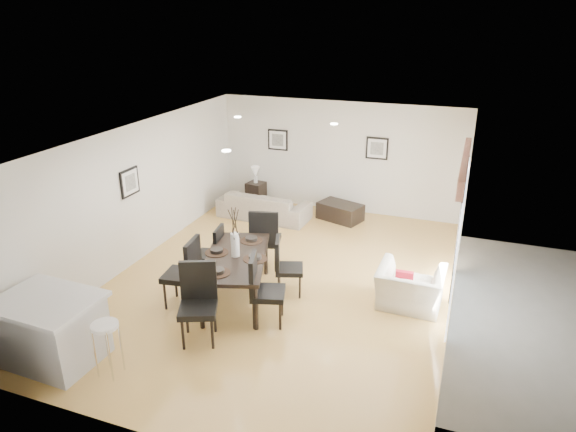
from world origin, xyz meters
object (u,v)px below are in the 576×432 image
(bar_stool, at_px, (105,331))
(dining_table, at_px, (236,260))
(dining_chair_wfar, at_px, (214,250))
(dining_chair_head, at_px, (198,297))
(kitchen_island, at_px, (51,329))
(dining_chair_wnear, at_px, (186,269))
(side_table, at_px, (256,193))
(armchair, at_px, (410,288))
(dining_chair_enear, at_px, (262,286))
(coffee_table, at_px, (340,212))
(dining_chair_foot, at_px, (265,236))
(sofa, at_px, (264,205))
(dining_chair_efar, at_px, (284,263))

(bar_stool, bearing_deg, dining_table, 72.39)
(dining_chair_wfar, xyz_separation_m, dining_chair_head, (0.65, -1.71, 0.10))
(kitchen_island, bearing_deg, dining_chair_wfar, 72.49)
(dining_chair_wnear, distance_m, side_table, 5.09)
(dining_chair_head, height_order, side_table, dining_chair_head)
(armchair, xyz_separation_m, dining_chair_enear, (-2.14, -1.29, 0.30))
(dining_chair_wfar, height_order, coffee_table, dining_chair_wfar)
(dining_table, relative_size, dining_chair_wfar, 2.09)
(dining_table, bearing_deg, dining_chair_head, -109.52)
(dining_chair_wnear, distance_m, kitchen_island, 2.20)
(dining_table, bearing_deg, side_table, 91.97)
(dining_table, xyz_separation_m, dining_chair_foot, (0.03, 1.20, -0.05))
(dining_chair_wnear, xyz_separation_m, dining_chair_head, (0.64, -0.73, 0.00))
(armchair, height_order, dining_chair_head, dining_chair_head)
(sofa, distance_m, dining_table, 3.79)
(dining_chair_wnear, relative_size, dining_chair_enear, 1.04)
(dining_chair_wnear, bearing_deg, side_table, -176.96)
(dining_chair_wfar, bearing_deg, side_table, -176.31)
(dining_chair_head, bearing_deg, sofa, 78.53)
(sofa, relative_size, armchair, 2.04)
(dining_chair_wnear, distance_m, coffee_table, 4.87)
(dining_chair_wfar, distance_m, dining_chair_enear, 1.72)
(bar_stool, bearing_deg, dining_chair_efar, 62.97)
(dining_chair_efar, bearing_deg, dining_chair_foot, 23.11)
(dining_chair_wnear, xyz_separation_m, dining_chair_foot, (0.71, 1.68, 0.01))
(dining_table, distance_m, side_table, 4.82)
(dining_chair_foot, bearing_deg, armchair, 156.60)
(sofa, relative_size, side_table, 3.94)
(dining_table, distance_m, dining_chair_head, 1.21)
(dining_chair_enear, distance_m, dining_chair_head, 1.00)
(dining_chair_foot, bearing_deg, bar_stool, 63.12)
(dining_chair_foot, distance_m, bar_stool, 3.69)
(armchair, height_order, dining_table, dining_table)
(armchair, height_order, coffee_table, armchair)
(dining_chair_foot, distance_m, coffee_table, 3.07)
(coffee_table, distance_m, bar_stool, 6.75)
(armchair, relative_size, dining_table, 0.50)
(dining_chair_wnear, xyz_separation_m, coffee_table, (1.42, 4.63, -0.48))
(armchair, xyz_separation_m, dining_chair_foot, (-2.80, 0.44, 0.34))
(sofa, xyz_separation_m, kitchen_island, (-0.71, -6.04, 0.17))
(dining_chair_wnear, bearing_deg, coffee_table, 155.53)
(armchair, xyz_separation_m, dining_table, (-2.82, -0.77, 0.38))
(armchair, height_order, dining_chair_efar, dining_chair_efar)
(dining_table, bearing_deg, dining_chair_wnear, -162.58)
(sofa, relative_size, dining_chair_efar, 2.10)
(dining_table, height_order, dining_chair_head, dining_chair_head)
(dining_chair_enear, bearing_deg, dining_chair_head, 116.84)
(dining_chair_foot, bearing_deg, coffee_table, -118.07)
(side_table, bearing_deg, kitchen_island, -90.99)
(dining_table, distance_m, dining_chair_wfar, 0.87)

